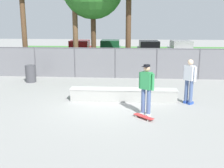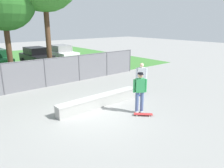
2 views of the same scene
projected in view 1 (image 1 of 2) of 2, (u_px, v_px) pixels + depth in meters
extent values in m
plane|color=gray|center=(106.00, 105.00, 10.85)|extent=(80.00, 80.00, 0.00)
cube|color=#3D7A33|center=(123.00, 56.00, 26.08)|extent=(26.48, 20.00, 0.02)
cube|color=#999993|center=(123.00, 95.00, 11.39)|extent=(4.44, 0.51, 0.49)
cube|color=#ADADA8|center=(123.00, 89.00, 11.33)|extent=(4.48, 0.56, 0.06)
cube|color=beige|center=(148.00, 115.00, 9.56)|extent=(0.24, 0.28, 0.10)
cube|color=beige|center=(142.00, 114.00, 9.70)|extent=(0.24, 0.28, 0.10)
cylinder|color=#475B89|center=(149.00, 102.00, 9.48)|extent=(0.15, 0.15, 0.88)
cylinder|color=#475B89|center=(143.00, 101.00, 9.61)|extent=(0.15, 0.15, 0.88)
cube|color=#2D8C4C|center=(146.00, 81.00, 9.37)|extent=(0.44, 0.39, 0.60)
cylinder|color=#2D8C4C|center=(153.00, 82.00, 9.23)|extent=(0.10, 0.10, 0.58)
cylinder|color=#2D8C4C|center=(140.00, 80.00, 9.53)|extent=(0.10, 0.10, 0.58)
sphere|color=tan|center=(147.00, 68.00, 9.28)|extent=(0.22, 0.22, 0.22)
cylinder|color=black|center=(147.00, 65.00, 9.25)|extent=(0.23, 0.23, 0.06)
cube|color=black|center=(145.00, 67.00, 9.16)|extent=(0.23, 0.21, 0.02)
cube|color=red|center=(144.00, 116.00, 9.34)|extent=(0.71, 0.70, 0.02)
cube|color=#B2B2B7|center=(138.00, 115.00, 9.55)|extent=(0.14, 0.14, 0.02)
cube|color=#B2B2B7|center=(150.00, 119.00, 9.15)|extent=(0.14, 0.14, 0.02)
cylinder|color=silver|center=(139.00, 115.00, 9.61)|extent=(0.06, 0.06, 0.05)
cylinder|color=silver|center=(136.00, 116.00, 9.50)|extent=(0.06, 0.06, 0.05)
cylinder|color=silver|center=(151.00, 119.00, 9.21)|extent=(0.06, 0.06, 0.05)
cylinder|color=silver|center=(148.00, 121.00, 9.10)|extent=(0.06, 0.06, 0.05)
cylinder|color=#4C4C51|center=(35.00, 62.00, 16.27)|extent=(0.07, 0.07, 1.78)
cylinder|color=#4C4C51|center=(75.00, 63.00, 16.08)|extent=(0.07, 0.07, 1.78)
cylinder|color=#4C4C51|center=(115.00, 63.00, 15.88)|extent=(0.07, 0.07, 1.78)
cylinder|color=#4C4C51|center=(157.00, 64.00, 15.69)|extent=(0.07, 0.07, 1.78)
cylinder|color=#4C4C51|center=(199.00, 64.00, 15.50)|extent=(0.07, 0.07, 1.78)
cylinder|color=#4C4C51|center=(115.00, 48.00, 15.69)|extent=(14.48, 0.05, 0.05)
cube|color=slate|center=(115.00, 63.00, 15.88)|extent=(14.48, 0.01, 1.78)
cylinder|color=#513823|center=(24.00, 32.00, 17.19)|extent=(0.32, 0.32, 5.27)
cylinder|color=brown|center=(76.00, 36.00, 16.93)|extent=(0.32, 0.32, 4.74)
cylinder|color=#47301E|center=(94.00, 43.00, 17.28)|extent=(0.32, 0.32, 3.86)
cylinder|color=#47301E|center=(128.00, 34.00, 16.24)|extent=(0.32, 0.32, 5.02)
cube|color=#B21E1E|center=(80.00, 52.00, 23.63)|extent=(1.98, 4.28, 0.70)
cube|color=#621010|center=(80.00, 44.00, 23.63)|extent=(1.69, 2.17, 0.64)
cylinder|color=black|center=(88.00, 58.00, 22.41)|extent=(0.25, 0.65, 0.64)
cylinder|color=black|center=(67.00, 58.00, 22.48)|extent=(0.25, 0.65, 0.64)
cylinder|color=black|center=(92.00, 54.00, 24.95)|extent=(0.25, 0.65, 0.64)
cylinder|color=black|center=(72.00, 54.00, 25.01)|extent=(0.25, 0.65, 0.64)
cube|color=#1E6638|center=(110.00, 52.00, 23.88)|extent=(1.98, 4.28, 0.70)
cube|color=#10381E|center=(110.00, 44.00, 23.88)|extent=(1.69, 2.17, 0.64)
cylinder|color=black|center=(120.00, 57.00, 22.66)|extent=(0.25, 0.65, 0.64)
cylinder|color=black|center=(99.00, 57.00, 22.73)|extent=(0.25, 0.65, 0.64)
cylinder|color=black|center=(120.00, 54.00, 25.20)|extent=(0.25, 0.65, 0.64)
cylinder|color=black|center=(101.00, 54.00, 25.26)|extent=(0.25, 0.65, 0.64)
cube|color=black|center=(149.00, 53.00, 23.10)|extent=(1.98, 4.28, 0.70)
cube|color=black|center=(149.00, 44.00, 23.10)|extent=(1.69, 2.17, 0.64)
cylinder|color=black|center=(162.00, 59.00, 21.88)|extent=(0.25, 0.65, 0.64)
cylinder|color=black|center=(139.00, 59.00, 21.95)|extent=(0.25, 0.65, 0.64)
cylinder|color=black|center=(157.00, 55.00, 24.42)|extent=(0.25, 0.65, 0.64)
cylinder|color=black|center=(137.00, 55.00, 24.48)|extent=(0.25, 0.65, 0.64)
cube|color=silver|center=(181.00, 52.00, 23.30)|extent=(1.98, 4.28, 0.70)
cube|color=gray|center=(181.00, 44.00, 23.29)|extent=(1.69, 2.17, 0.64)
cylinder|color=black|center=(195.00, 58.00, 22.08)|extent=(0.25, 0.65, 0.64)
cylinder|color=black|center=(173.00, 58.00, 22.14)|extent=(0.25, 0.65, 0.64)
cylinder|color=black|center=(188.00, 55.00, 24.61)|extent=(0.25, 0.65, 0.64)
cylinder|color=black|center=(168.00, 54.00, 24.68)|extent=(0.25, 0.65, 0.64)
cube|color=#2647A5|center=(186.00, 102.00, 11.15)|extent=(0.27, 0.26, 0.10)
cube|color=#2647A5|center=(191.00, 103.00, 10.98)|extent=(0.27, 0.26, 0.10)
cylinder|color=#475B89|center=(186.00, 90.00, 11.02)|extent=(0.15, 0.15, 0.88)
cylinder|color=#475B89|center=(191.00, 91.00, 10.85)|extent=(0.15, 0.15, 0.88)
cube|color=silver|center=(190.00, 73.00, 10.76)|extent=(0.42, 0.43, 0.60)
cylinder|color=silver|center=(185.00, 72.00, 10.96)|extent=(0.10, 0.10, 0.58)
cylinder|color=silver|center=(195.00, 74.00, 10.58)|extent=(0.10, 0.10, 0.58)
sphere|color=beige|center=(191.00, 62.00, 10.67)|extent=(0.22, 0.22, 0.22)
cylinder|color=#3F3F44|center=(31.00, 74.00, 14.89)|extent=(0.56, 0.56, 0.94)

